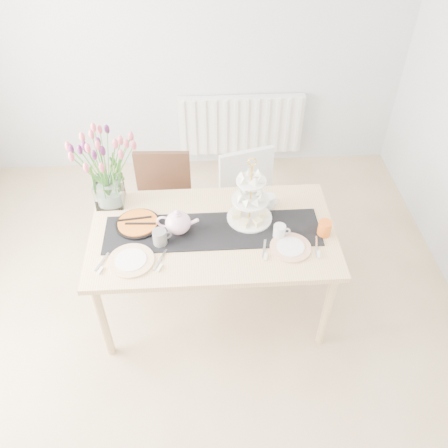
{
  "coord_description": "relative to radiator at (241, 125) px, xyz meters",
  "views": [
    {
      "loc": [
        0.1,
        -1.81,
        2.89
      ],
      "look_at": [
        0.23,
        0.36,
        0.86
      ],
      "focal_mm": 38.0,
      "sensor_mm": 36.0,
      "label": 1
    }
  ],
  "objects": [
    {
      "name": "room_shell",
      "position": [
        -0.5,
        -2.19,
        0.85
      ],
      "size": [
        4.5,
        4.5,
        4.5
      ],
      "color": "tan",
      "rests_on": "ground"
    },
    {
      "name": "radiator",
      "position": [
        0.0,
        0.0,
        0.0
      ],
      "size": [
        1.2,
        0.08,
        0.6
      ],
      "primitive_type": "cube",
      "color": "white",
      "rests_on": "room_shell"
    },
    {
      "name": "dining_table",
      "position": [
        -0.34,
        -1.78,
        0.22
      ],
      "size": [
        1.6,
        0.9,
        0.75
      ],
      "color": "tan",
      "rests_on": "ground"
    },
    {
      "name": "chair_brown",
      "position": [
        -0.71,
        -1.14,
        0.05
      ],
      "size": [
        0.45,
        0.45,
        0.86
      ],
      "rotation": [
        0.0,
        0.0,
        -0.05
      ],
      "color": "#372014",
      "rests_on": "ground"
    },
    {
      "name": "chair_white",
      "position": [
        -0.03,
        -1.18,
        0.06
      ],
      "size": [
        0.53,
        0.53,
        0.88
      ],
      "rotation": [
        0.0,
        0.0,
        0.26
      ],
      "color": "silver",
      "rests_on": "ground"
    },
    {
      "name": "table_runner",
      "position": [
        -0.34,
        -1.78,
        0.3
      ],
      "size": [
        1.4,
        0.35,
        0.01
      ],
      "primitive_type": "cube",
      "color": "black",
      "rests_on": "dining_table"
    },
    {
      "name": "tulip_vase",
      "position": [
        -1.03,
        -1.45,
        0.67
      ],
      "size": [
        0.67,
        0.67,
        0.58
      ],
      "rotation": [
        0.0,
        0.0,
        -0.01
      ],
      "color": "silver",
      "rests_on": "dining_table"
    },
    {
      "name": "cake_stand",
      "position": [
        -0.09,
        -1.68,
        0.43
      ],
      "size": [
        0.3,
        0.3,
        0.44
      ],
      "rotation": [
        0.0,
        0.0,
        -0.2
      ],
      "color": "gold",
      "rests_on": "dining_table"
    },
    {
      "name": "teapot",
      "position": [
        -0.56,
        -1.78,
        0.38
      ],
      "size": [
        0.29,
        0.25,
        0.17
      ],
      "primitive_type": null,
      "rotation": [
        0.0,
        0.0,
        -0.15
      ],
      "color": "white",
      "rests_on": "dining_table"
    },
    {
      "name": "cream_jug",
      "position": [
        0.05,
        -1.55,
        0.34
      ],
      "size": [
        0.1,
        0.1,
        0.09
      ],
      "primitive_type": "cylinder",
      "rotation": [
        0.0,
        0.0,
        -0.19
      ],
      "color": "white",
      "rests_on": "dining_table"
    },
    {
      "name": "tart_tin",
      "position": [
        -0.83,
        -1.7,
        0.32
      ],
      "size": [
        0.29,
        0.29,
        0.04
      ],
      "rotation": [
        0.0,
        0.0,
        -0.32
      ],
      "color": "black",
      "rests_on": "dining_table"
    },
    {
      "name": "mug_grey",
      "position": [
        -0.68,
        -1.88,
        0.35
      ],
      "size": [
        0.12,
        0.12,
        0.11
      ],
      "primitive_type": "cylinder",
      "rotation": [
        0.0,
        0.0,
        0.38
      ],
      "color": "slate",
      "rests_on": "dining_table"
    },
    {
      "name": "mug_white",
      "position": [
        0.08,
        -1.86,
        0.35
      ],
      "size": [
        0.08,
        0.08,
        0.09
      ],
      "primitive_type": "cylinder",
      "rotation": [
        0.0,
        0.0,
        -0.01
      ],
      "color": "silver",
      "rests_on": "dining_table"
    },
    {
      "name": "mug_orange",
      "position": [
        0.37,
        -1.85,
        0.35
      ],
      "size": [
        0.11,
        0.11,
        0.1
      ],
      "primitive_type": "cylinder",
      "rotation": [
        0.0,
        0.0,
        1.18
      ],
      "color": "orange",
      "rests_on": "dining_table"
    },
    {
      "name": "plate_left",
      "position": [
        -0.85,
        -2.02,
        0.31
      ],
      "size": [
        0.37,
        0.37,
        0.01
      ],
      "primitive_type": "cylinder",
      "rotation": [
        0.0,
        0.0,
        -0.41
      ],
      "color": "silver",
      "rests_on": "dining_table"
    },
    {
      "name": "plate_right",
      "position": [
        0.14,
        -1.97,
        0.31
      ],
      "size": [
        0.31,
        0.31,
        0.01
      ],
      "primitive_type": "cylinder",
      "rotation": [
        0.0,
        0.0,
        -0.2
      ],
      "color": "silver",
      "rests_on": "dining_table"
    }
  ]
}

